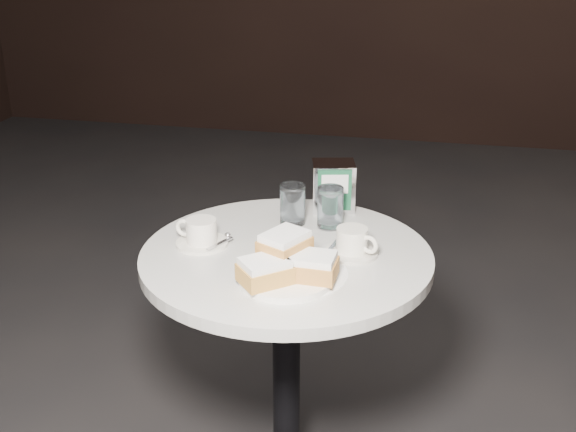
# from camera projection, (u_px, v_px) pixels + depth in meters

# --- Properties ---
(cafe_table) EXTENTS (0.70, 0.70, 0.74)m
(cafe_table) POSITION_uv_depth(u_px,v_px,m) (286.00, 323.00, 1.80)
(cafe_table) COLOR black
(cafe_table) RESTS_ON ground
(sugar_spill) EXTENTS (0.34, 0.34, 0.00)m
(sugar_spill) POSITION_uv_depth(u_px,v_px,m) (291.00, 273.00, 1.62)
(sugar_spill) COLOR white
(sugar_spill) RESTS_ON cafe_table
(beignet_plate) EXTENTS (0.27, 0.27, 0.10)m
(beignet_plate) POSITION_uv_depth(u_px,v_px,m) (287.00, 266.00, 1.57)
(beignet_plate) COLOR white
(beignet_plate) RESTS_ON cafe_table
(coffee_cup_left) EXTENTS (0.15, 0.15, 0.07)m
(coffee_cup_left) POSITION_uv_depth(u_px,v_px,m) (201.00, 234.00, 1.75)
(coffee_cup_left) COLOR white
(coffee_cup_left) RESTS_ON cafe_table
(coffee_cup_right) EXTENTS (0.17, 0.17, 0.07)m
(coffee_cup_right) POSITION_uv_depth(u_px,v_px,m) (352.00, 243.00, 1.70)
(coffee_cup_right) COLOR beige
(coffee_cup_right) RESTS_ON cafe_table
(water_glass_left) EXTENTS (0.07, 0.07, 0.11)m
(water_glass_left) POSITION_uv_depth(u_px,v_px,m) (293.00, 205.00, 1.86)
(water_glass_left) COLOR silver
(water_glass_left) RESTS_ON cafe_table
(water_glass_right) EXTENTS (0.07, 0.07, 0.11)m
(water_glass_right) POSITION_uv_depth(u_px,v_px,m) (330.00, 208.00, 1.84)
(water_glass_right) COLOR white
(water_glass_right) RESTS_ON cafe_table
(napkin_dispenser) EXTENTS (0.13, 0.12, 0.13)m
(napkin_dispenser) POSITION_uv_depth(u_px,v_px,m) (333.00, 186.00, 1.95)
(napkin_dispenser) COLOR silver
(napkin_dispenser) RESTS_ON cafe_table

